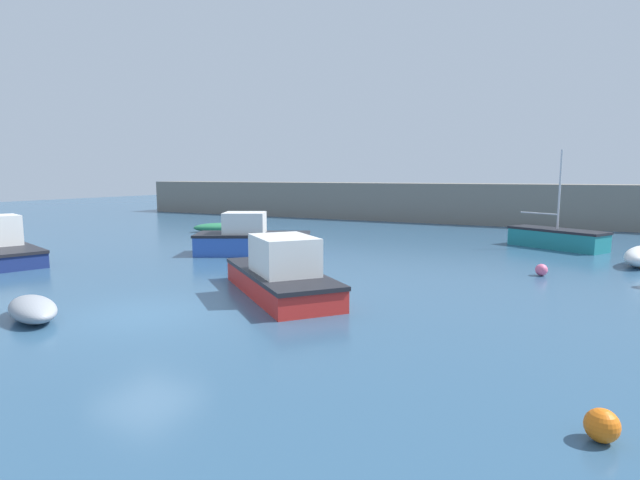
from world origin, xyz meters
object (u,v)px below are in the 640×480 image
open_tender_yellow (218,227)px  mooring_buoy_orange (602,425)px  dinghy_near_pier (33,309)px  motorboat_grey_hull (251,239)px  motorboat_with_cabin (2,248)px  sailboat_twin_hulled (557,238)px  mooring_buoy_pink (541,270)px  cabin_cruiser_white (281,274)px  mooring_buoy_white (284,235)px

open_tender_yellow → mooring_buoy_orange: size_ratio=6.92×
dinghy_near_pier → mooring_buoy_orange: dinghy_near_pier is taller
motorboat_grey_hull → mooring_buoy_orange: bearing=-66.7°
open_tender_yellow → motorboat_grey_hull: (7.12, -6.54, 0.41)m
motorboat_with_cabin → mooring_buoy_orange: motorboat_with_cabin is taller
motorboat_with_cabin → sailboat_twin_hulled: size_ratio=1.19×
mooring_buoy_pink → cabin_cruiser_white: bearing=-135.2°
dinghy_near_pier → motorboat_with_cabin: (-9.19, 4.72, 0.34)m
cabin_cruiser_white → dinghy_near_pier: bearing=90.4°
open_tender_yellow → motorboat_with_cabin: 13.14m
dinghy_near_pier → mooring_buoy_white: 16.91m
cabin_cruiser_white → mooring_buoy_pink: (6.84, 6.79, -0.45)m
mooring_buoy_orange → mooring_buoy_white: (-15.18, 16.81, -0.03)m
motorboat_with_cabin → motorboat_grey_hull: bearing=58.4°
dinghy_near_pier → mooring_buoy_pink: dinghy_near_pier is taller
mooring_buoy_pink → mooring_buoy_white: size_ratio=1.08×
open_tender_yellow → sailboat_twin_hulled: bearing=148.3°
sailboat_twin_hulled → motorboat_grey_hull: sailboat_twin_hulled is taller
mooring_buoy_white → mooring_buoy_pink: bearing=-19.3°
dinghy_near_pier → open_tender_yellow: bearing=138.3°
motorboat_with_cabin → mooring_buoy_orange: 22.21m
open_tender_yellow → motorboat_grey_hull: 9.68m
sailboat_twin_hulled → mooring_buoy_white: 14.31m
motorboat_grey_hull → mooring_buoy_orange: motorboat_grey_hull is taller
open_tender_yellow → mooring_buoy_pink: bearing=125.7°
sailboat_twin_hulled → mooring_buoy_pink: bearing=-62.6°
mooring_buoy_pink → motorboat_with_cabin: bearing=-160.6°
mooring_buoy_white → motorboat_with_cabin: bearing=-118.5°
motorboat_with_cabin → mooring_buoy_white: bearing=80.4°
open_tender_yellow → mooring_buoy_orange: open_tender_yellow is taller
open_tender_yellow → mooring_buoy_pink: (19.38, -5.97, -0.07)m
motorboat_with_cabin → motorboat_grey_hull: 10.34m
sailboat_twin_hulled → motorboat_grey_hull: size_ratio=0.86×
sailboat_twin_hulled → mooring_buoy_white: bearing=-138.7°
sailboat_twin_hulled → motorboat_grey_hull: bearing=-116.9°
open_tender_yellow → mooring_buoy_white: size_ratio=8.05×
motorboat_with_cabin → mooring_buoy_pink: size_ratio=13.48×
open_tender_yellow → motorboat_grey_hull: bearing=100.3°
dinghy_near_pier → motorboat_with_cabin: 10.34m
cabin_cruiser_white → mooring_buoy_white: bearing=-19.3°
mooring_buoy_white → dinghy_near_pier: bearing=-80.8°
cabin_cruiser_white → motorboat_grey_hull: 8.24m
dinghy_near_pier → mooring_buoy_orange: (12.48, -0.12, -0.05)m
motorboat_grey_hull → open_tender_yellow: bearing=110.6°
cabin_cruiser_white → sailboat_twin_hulled: bearing=-75.8°
dinghy_near_pier → mooring_buoy_white: bearing=122.5°
mooring_buoy_orange → mooring_buoy_pink: mooring_buoy_orange is taller
motorboat_grey_hull → mooring_buoy_pink: 12.28m
cabin_cruiser_white → sailboat_twin_hulled: (7.08, 14.64, -0.16)m
sailboat_twin_hulled → cabin_cruiser_white: bearing=-86.7°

